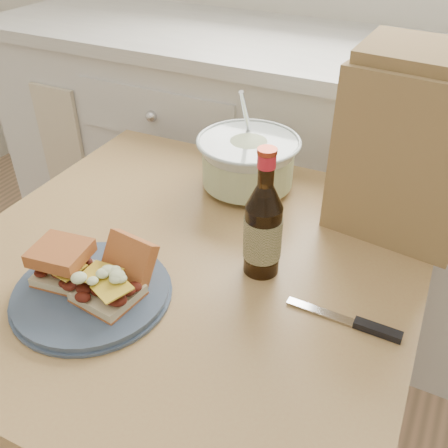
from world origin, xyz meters
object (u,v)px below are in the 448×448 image
at_px(plate, 92,292).
at_px(beer_bottle, 263,228).
at_px(dining_table, 188,296).
at_px(coleslaw_bowl, 248,164).
at_px(paper_bag, 409,154).

height_order(plate, beer_bottle, beer_bottle).
relative_size(dining_table, coleslaw_bowl, 3.82).
bearing_deg(beer_bottle, coleslaw_bowl, 127.58).
xyz_separation_m(plate, paper_bag, (0.43, 0.46, 0.16)).
height_order(beer_bottle, paper_bag, paper_bag).
height_order(dining_table, coleslaw_bowl, coleslaw_bowl).
xyz_separation_m(beer_bottle, paper_bag, (0.19, 0.26, 0.08)).
height_order(coleslaw_bowl, paper_bag, paper_bag).
xyz_separation_m(dining_table, plate, (-0.09, -0.17, 0.12)).
xyz_separation_m(dining_table, paper_bag, (0.34, 0.29, 0.28)).
xyz_separation_m(plate, beer_bottle, (0.24, 0.20, 0.09)).
bearing_deg(paper_bag, dining_table, -133.08).
bearing_deg(beer_bottle, plate, -131.39).
bearing_deg(dining_table, beer_bottle, 9.25).
height_order(dining_table, beer_bottle, beer_bottle).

